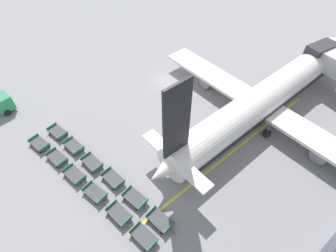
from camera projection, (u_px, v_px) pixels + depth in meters
ground_plane at (166, 80)px, 42.90m from camera, size 500.00×500.00×0.00m
airplane at (266, 98)px, 35.38m from camera, size 34.58×40.17×13.77m
baggage_dolly_row_near_col_a at (39, 144)px, 33.19m from camera, size 3.42×2.09×0.92m
baggage_dolly_row_near_col_b at (57, 158)px, 31.68m from camera, size 3.42×2.01×0.92m
baggage_dolly_row_near_col_c at (75, 175)px, 30.06m from camera, size 3.42×2.01×0.92m
baggage_dolly_row_near_col_d at (95, 193)px, 28.49m from camera, size 3.42×2.11×0.92m
baggage_dolly_row_near_col_e at (119, 214)px, 26.87m from camera, size 3.41×1.92×0.92m
baggage_dolly_row_near_col_f at (144, 237)px, 25.31m from camera, size 3.41×1.95×0.92m
baggage_dolly_row_mid_a_col_a at (58, 132)px, 34.55m from camera, size 3.42×2.07×0.92m
baggage_dolly_row_mid_a_col_b at (74, 146)px, 32.92m from camera, size 3.41×1.94×0.92m
baggage_dolly_row_mid_a_col_c at (92, 163)px, 31.20m from camera, size 3.41×1.91×0.92m
baggage_dolly_row_mid_a_col_d at (113, 179)px, 29.72m from camera, size 3.41×1.90×0.92m
baggage_dolly_row_mid_a_col_e at (135, 198)px, 28.07m from camera, size 3.42×2.04×0.92m
baggage_dolly_row_mid_a_col_f at (160, 220)px, 26.41m from camera, size 3.41×1.93×0.92m
stand_guidance_stripe at (232, 152)px, 32.88m from camera, size 1.74×31.47×0.01m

